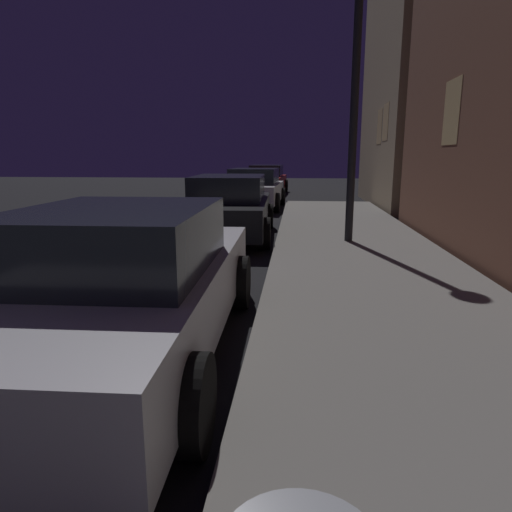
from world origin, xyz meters
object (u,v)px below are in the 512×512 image
at_px(car_silver, 125,284).
at_px(car_black, 229,207).
at_px(street_lamp, 356,66).
at_px(car_white, 254,188).
at_px(car_red, 266,180).

height_order(car_silver, car_black, same).
relative_size(car_black, street_lamp, 0.87).
xyz_separation_m(car_white, car_red, (0.00, 6.37, -0.02)).
height_order(car_silver, street_lamp, street_lamp).
distance_m(car_red, street_lamp, 14.15).
bearing_deg(car_silver, street_lamp, 64.08).
distance_m(car_black, car_white, 6.23).
xyz_separation_m(car_silver, street_lamp, (2.65, 5.46, 2.85)).
bearing_deg(car_black, car_red, 89.99).
height_order(car_black, car_red, same).
xyz_separation_m(car_black, car_red, (0.00, 12.59, -0.02)).
bearing_deg(street_lamp, car_red, 101.03).
bearing_deg(car_red, car_white, -90.00).
height_order(car_black, street_lamp, street_lamp).
bearing_deg(street_lamp, car_silver, -115.92).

